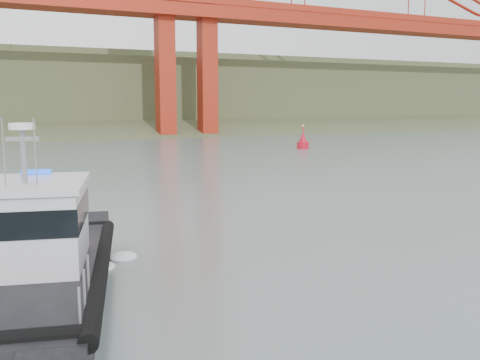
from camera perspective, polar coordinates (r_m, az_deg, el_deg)
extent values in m
plane|color=slate|center=(21.44, 6.72, -8.65)|extent=(400.00, 400.00, 0.00)
cube|color=#384427|center=(110.08, -19.56, 4.61)|extent=(500.00, 44.72, 16.25)
cube|color=#384427|center=(137.79, -20.88, 7.70)|extent=(500.00, 70.00, 18.00)
cube|color=#384427|center=(162.80, -21.68, 9.43)|extent=(500.00, 60.00, 16.00)
cube|color=maroon|center=(94.33, -19.13, 17.51)|extent=(260.00, 6.00, 2.20)
cube|color=black|center=(17.95, -16.78, -10.83)|extent=(4.20, 11.96, 1.31)
cube|color=black|center=(17.48, -21.88, -9.81)|extent=(6.66, 11.07, 0.27)
cube|color=silver|center=(18.15, -21.52, -4.60)|extent=(4.09, 4.58, 2.50)
cube|color=black|center=(18.06, -21.59, -3.20)|extent=(4.17, 4.65, 0.82)
cube|color=silver|center=(17.92, -21.75, -0.42)|extent=(4.36, 4.84, 0.17)
cylinder|color=gray|center=(17.49, -22.09, 2.31)|extent=(0.17, 0.17, 1.96)
cylinder|color=white|center=(17.43, -22.25, 5.33)|extent=(0.76, 0.76, 0.20)
cylinder|color=red|center=(72.56, 6.72, 3.63)|extent=(1.62, 1.62, 1.08)
cone|color=red|center=(72.48, 6.74, 4.48)|extent=(1.26, 1.26, 1.62)
cylinder|color=red|center=(72.41, 6.75, 5.34)|extent=(0.14, 0.14, 0.90)
sphere|color=#E5D87F|center=(72.39, 6.76, 5.76)|extent=(0.27, 0.27, 0.27)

